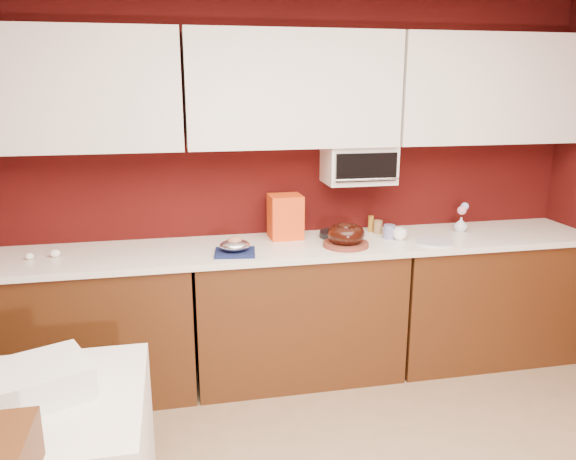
% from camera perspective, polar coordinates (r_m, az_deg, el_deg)
% --- Properties ---
extents(wall_back, '(4.00, 0.02, 2.50)m').
position_cam_1_polar(wall_back, '(3.78, -0.09, 4.97)').
color(wall_back, '#3B0908').
rests_on(wall_back, floor).
extents(base_cabinet_left, '(1.31, 0.58, 0.86)m').
position_cam_1_polar(base_cabinet_left, '(3.69, -20.05, -9.51)').
color(base_cabinet_left, '#47240E').
rests_on(base_cabinet_left, floor).
extents(base_cabinet_center, '(1.31, 0.58, 0.86)m').
position_cam_1_polar(base_cabinet_center, '(3.72, 0.88, -8.37)').
color(base_cabinet_center, '#47240E').
rests_on(base_cabinet_center, floor).
extents(base_cabinet_right, '(1.31, 0.58, 0.86)m').
position_cam_1_polar(base_cabinet_right, '(4.20, 19.06, -6.48)').
color(base_cabinet_right, '#47240E').
rests_on(base_cabinet_right, floor).
extents(countertop, '(4.00, 0.62, 0.04)m').
position_cam_1_polar(countertop, '(3.57, 0.91, -1.71)').
color(countertop, white).
rests_on(countertop, base_cabinet_center).
extents(upper_cabinet_left, '(1.31, 0.33, 0.70)m').
position_cam_1_polar(upper_cabinet_left, '(3.54, -21.77, 13.06)').
color(upper_cabinet_left, white).
rests_on(upper_cabinet_left, wall_back).
extents(upper_cabinet_center, '(1.31, 0.33, 0.70)m').
position_cam_1_polar(upper_cabinet_center, '(3.57, 0.45, 14.07)').
color(upper_cabinet_center, white).
rests_on(upper_cabinet_center, wall_back).
extents(upper_cabinet_right, '(1.31, 0.33, 0.70)m').
position_cam_1_polar(upper_cabinet_right, '(4.06, 19.70, 13.31)').
color(upper_cabinet_right, white).
rests_on(upper_cabinet_right, wall_back).
extents(toaster_oven, '(0.45, 0.30, 0.25)m').
position_cam_1_polar(toaster_oven, '(3.74, 7.17, 6.69)').
color(toaster_oven, white).
rests_on(toaster_oven, upper_cabinet_center).
extents(toaster_oven_door, '(0.40, 0.02, 0.18)m').
position_cam_1_polar(toaster_oven_door, '(3.59, 7.98, 6.33)').
color(toaster_oven_door, black).
rests_on(toaster_oven_door, toaster_oven).
extents(toaster_oven_handle, '(0.42, 0.02, 0.02)m').
position_cam_1_polar(toaster_oven_handle, '(3.59, 8.02, 5.11)').
color(toaster_oven_handle, silver).
rests_on(toaster_oven_handle, toaster_oven).
extents(cake_base, '(0.29, 0.29, 0.03)m').
position_cam_1_polar(cake_base, '(3.52, 5.90, -1.46)').
color(cake_base, brown).
rests_on(cake_base, countertop).
extents(bundt_cake, '(0.27, 0.27, 0.09)m').
position_cam_1_polar(bundt_cake, '(3.51, 5.93, -0.41)').
color(bundt_cake, black).
rests_on(bundt_cake, cake_base).
extents(navy_towel, '(0.26, 0.23, 0.02)m').
position_cam_1_polar(navy_towel, '(3.36, -5.41, -2.30)').
color(navy_towel, '#121B44').
rests_on(navy_towel, countertop).
extents(foil_ham_nest, '(0.19, 0.16, 0.07)m').
position_cam_1_polar(foil_ham_nest, '(3.35, -5.43, -1.55)').
color(foil_ham_nest, white).
rests_on(foil_ham_nest, navy_towel).
extents(roasted_ham, '(0.09, 0.08, 0.06)m').
position_cam_1_polar(roasted_ham, '(3.34, -5.44, -1.14)').
color(roasted_ham, '#BE7656').
rests_on(roasted_ham, foil_ham_nest).
extents(pandoro_box, '(0.22, 0.20, 0.29)m').
position_cam_1_polar(pandoro_box, '(3.67, -0.27, 1.38)').
color(pandoro_box, red).
rests_on(pandoro_box, countertop).
extents(dark_pan, '(0.26, 0.26, 0.04)m').
position_cam_1_polar(dark_pan, '(3.73, 4.87, -0.43)').
color(dark_pan, black).
rests_on(dark_pan, countertop).
extents(coffee_mug, '(0.09, 0.09, 0.09)m').
position_cam_1_polar(coffee_mug, '(3.72, 11.29, -0.32)').
color(coffee_mug, white).
rests_on(coffee_mug, countertop).
extents(blue_jar, '(0.09, 0.09, 0.09)m').
position_cam_1_polar(blue_jar, '(3.74, 10.25, -0.16)').
color(blue_jar, navy).
rests_on(blue_jar, countertop).
extents(flower_vase, '(0.09, 0.09, 0.11)m').
position_cam_1_polar(flower_vase, '(4.03, 17.16, 0.64)').
color(flower_vase, silver).
rests_on(flower_vase, countertop).
extents(flower_pink, '(0.06, 0.06, 0.06)m').
position_cam_1_polar(flower_pink, '(4.01, 17.26, 1.92)').
color(flower_pink, pink).
rests_on(flower_pink, flower_vase).
extents(flower_blue, '(0.05, 0.05, 0.05)m').
position_cam_1_polar(flower_blue, '(4.04, 17.52, 2.31)').
color(flower_blue, '#94A9ED').
rests_on(flower_blue, flower_vase).
extents(china_plate, '(0.27, 0.27, 0.01)m').
position_cam_1_polar(china_plate, '(3.70, 14.70, -1.20)').
color(china_plate, silver).
rests_on(china_plate, countertop).
extents(amber_bottle, '(0.05, 0.05, 0.11)m').
position_cam_1_polar(amber_bottle, '(3.89, 8.42, 0.64)').
color(amber_bottle, '#93641A').
rests_on(amber_bottle, countertop).
extents(paper_cup, '(0.08, 0.08, 0.09)m').
position_cam_1_polar(paper_cup, '(3.86, 9.12, 0.32)').
color(paper_cup, brown).
rests_on(paper_cup, countertop).
extents(egg_left, '(0.06, 0.05, 0.04)m').
position_cam_1_polar(egg_left, '(3.57, -24.79, -2.44)').
color(egg_left, white).
rests_on(egg_left, countertop).
extents(egg_right, '(0.06, 0.05, 0.05)m').
position_cam_1_polar(egg_right, '(3.56, -22.58, -2.21)').
color(egg_right, white).
rests_on(egg_right, countertop).
extents(newspaper_stack, '(0.45, 0.42, 0.13)m').
position_cam_1_polar(newspaper_stack, '(2.35, -24.14, -13.84)').
color(newspaper_stack, silver).
rests_on(newspaper_stack, dining_table).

